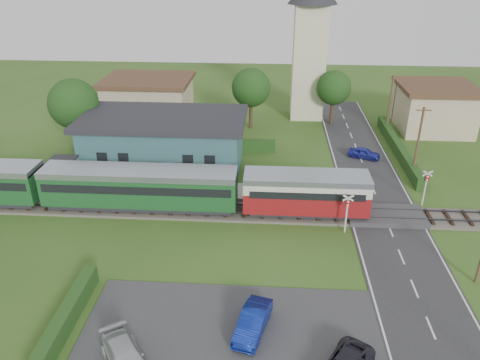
# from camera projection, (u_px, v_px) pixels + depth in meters

# --- Properties ---
(ground) EXTENTS (120.00, 120.00, 0.00)m
(ground) POSITION_uv_depth(u_px,v_px,m) (262.00, 226.00, 37.00)
(ground) COLOR #2D4C19
(railway_track) EXTENTS (76.00, 3.20, 0.49)m
(railway_track) POSITION_uv_depth(u_px,v_px,m) (263.00, 213.00, 38.75)
(railway_track) COLOR #4C443D
(railway_track) RESTS_ON ground
(road) EXTENTS (6.00, 70.00, 0.05)m
(road) POSITION_uv_depth(u_px,v_px,m) (390.00, 231.00, 36.39)
(road) COLOR #28282B
(road) RESTS_ON ground
(car_park) EXTENTS (17.00, 9.00, 0.08)m
(car_park) POSITION_uv_depth(u_px,v_px,m) (230.00, 337.00, 26.32)
(car_park) COLOR #333335
(car_park) RESTS_ON ground
(crossing_deck) EXTENTS (6.20, 3.40, 0.45)m
(crossing_deck) POSITION_uv_depth(u_px,v_px,m) (385.00, 216.00, 38.09)
(crossing_deck) COLOR #333335
(crossing_deck) RESTS_ON ground
(platform) EXTENTS (30.00, 3.00, 0.45)m
(platform) POSITION_uv_depth(u_px,v_px,m) (153.00, 190.00, 42.17)
(platform) COLOR gray
(platform) RESTS_ON ground
(equipment_hut) EXTENTS (2.30, 2.30, 2.55)m
(equipment_hut) POSITION_uv_depth(u_px,v_px,m) (64.00, 172.00, 41.99)
(equipment_hut) COLOR beige
(equipment_hut) RESTS_ON platform
(station_building) EXTENTS (16.00, 9.00, 5.30)m
(station_building) POSITION_uv_depth(u_px,v_px,m) (165.00, 141.00, 46.28)
(station_building) COLOR #2C5D66
(station_building) RESTS_ON ground
(train) EXTENTS (43.20, 2.90, 3.40)m
(train) POSITION_uv_depth(u_px,v_px,m) (102.00, 185.00, 38.65)
(train) COLOR #232328
(train) RESTS_ON ground
(church_tower) EXTENTS (6.00, 6.00, 17.60)m
(church_tower) POSITION_uv_depth(u_px,v_px,m) (310.00, 36.00, 57.30)
(church_tower) COLOR beige
(church_tower) RESTS_ON ground
(house_west) EXTENTS (10.80, 8.80, 5.50)m
(house_west) POSITION_uv_depth(u_px,v_px,m) (149.00, 99.00, 59.10)
(house_west) COLOR tan
(house_west) RESTS_ON ground
(house_east) EXTENTS (8.80, 8.80, 5.50)m
(house_east) POSITION_uv_depth(u_px,v_px,m) (434.00, 107.00, 56.07)
(house_east) COLOR tan
(house_east) RESTS_ON ground
(hedge_carpark) EXTENTS (0.80, 9.00, 1.20)m
(hedge_carpark) POSITION_uv_depth(u_px,v_px,m) (64.00, 321.00, 26.65)
(hedge_carpark) COLOR #193814
(hedge_carpark) RESTS_ON ground
(hedge_roadside) EXTENTS (0.80, 18.00, 1.20)m
(hedge_roadside) POSITION_uv_depth(u_px,v_px,m) (398.00, 148.00, 50.22)
(hedge_roadside) COLOR #193814
(hedge_roadside) RESTS_ON ground
(hedge_station) EXTENTS (22.00, 0.80, 1.30)m
(hedge_station) POSITION_uv_depth(u_px,v_px,m) (175.00, 144.00, 51.22)
(hedge_station) COLOR #193814
(hedge_station) RESTS_ON ground
(tree_a) EXTENTS (5.20, 5.20, 8.00)m
(tree_a) POSITION_uv_depth(u_px,v_px,m) (74.00, 104.00, 48.40)
(tree_a) COLOR #332316
(tree_a) RESTS_ON ground
(tree_b) EXTENTS (4.60, 4.60, 7.34)m
(tree_b) POSITION_uv_depth(u_px,v_px,m) (251.00, 88.00, 55.54)
(tree_b) COLOR #332316
(tree_b) RESTS_ON ground
(tree_c) EXTENTS (4.20, 4.20, 6.78)m
(tree_c) POSITION_uv_depth(u_px,v_px,m) (334.00, 88.00, 56.88)
(tree_c) COLOR #332316
(tree_c) RESTS_ON ground
(utility_pole_c) EXTENTS (1.40, 0.22, 7.00)m
(utility_pole_c) POSITION_uv_depth(u_px,v_px,m) (418.00, 142.00, 43.51)
(utility_pole_c) COLOR #473321
(utility_pole_c) RESTS_ON ground
(utility_pole_d) EXTENTS (1.40, 0.22, 7.00)m
(utility_pole_d) POSITION_uv_depth(u_px,v_px,m) (390.00, 104.00, 54.27)
(utility_pole_d) COLOR #473321
(utility_pole_d) RESTS_ON ground
(crossing_signal_near) EXTENTS (0.84, 0.28, 3.28)m
(crossing_signal_near) POSITION_uv_depth(u_px,v_px,m) (347.00, 208.00, 35.31)
(crossing_signal_near) COLOR silver
(crossing_signal_near) RESTS_ON ground
(crossing_signal_far) EXTENTS (0.84, 0.28, 3.28)m
(crossing_signal_far) POSITION_uv_depth(u_px,v_px,m) (426.00, 183.00, 39.17)
(crossing_signal_far) COLOR silver
(crossing_signal_far) RESTS_ON ground
(streetlamp_west) EXTENTS (0.30, 0.30, 5.15)m
(streetlamp_west) POSITION_uv_depth(u_px,v_px,m) (80.00, 108.00, 54.93)
(streetlamp_west) COLOR #3F3F47
(streetlamp_west) RESTS_ON ground
(streetlamp_east) EXTENTS (0.30, 0.30, 5.15)m
(streetlamp_east) POSITION_uv_depth(u_px,v_px,m) (395.00, 98.00, 58.90)
(streetlamp_east) COLOR #3F3F47
(streetlamp_east) RESTS_ON ground
(car_on_road) EXTENTS (3.53, 2.43, 1.11)m
(car_on_road) POSITION_uv_depth(u_px,v_px,m) (364.00, 153.00, 48.95)
(car_on_road) COLOR #212799
(car_on_road) RESTS_ON road
(car_park_blue) EXTENTS (2.31, 4.15, 1.29)m
(car_park_blue) POSITION_uv_depth(u_px,v_px,m) (253.00, 322.00, 26.45)
(car_park_blue) COLOR navy
(car_park_blue) RESTS_ON car_park
(car_park_silver) EXTENTS (3.91, 4.57, 1.26)m
(car_park_silver) POSITION_uv_depth(u_px,v_px,m) (125.00, 358.00, 24.10)
(car_park_silver) COLOR #B7B9BC
(car_park_silver) RESTS_ON car_park
(pedestrian_near) EXTENTS (0.77, 0.63, 1.82)m
(pedestrian_near) POSITION_uv_depth(u_px,v_px,m) (216.00, 182.00, 41.08)
(pedestrian_near) COLOR gray
(pedestrian_near) RESTS_ON platform
(pedestrian_far) EXTENTS (0.81, 0.98, 1.87)m
(pedestrian_far) POSITION_uv_depth(u_px,v_px,m) (107.00, 177.00, 41.92)
(pedestrian_far) COLOR gray
(pedestrian_far) RESTS_ON platform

